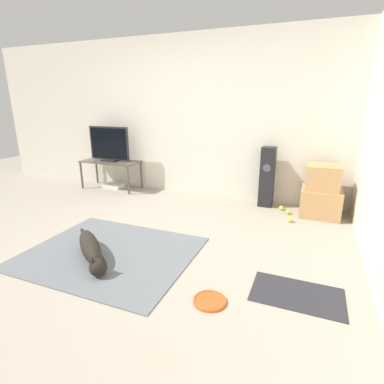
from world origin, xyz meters
name	(u,v)px	position (x,y,z in m)	size (l,w,h in m)	color
ground_plane	(116,241)	(0.00, 0.00, 0.00)	(12.00, 12.00, 0.00)	#9E9384
wall_back	(187,118)	(0.00, 2.10, 1.27)	(8.00, 0.06, 2.55)	silver
area_rug	(110,253)	(0.12, -0.27, 0.01)	(1.71, 1.42, 0.01)	slate
dog	(91,249)	(0.02, -0.44, 0.11)	(0.87, 0.76, 0.21)	black
frisbee	(210,301)	(1.35, -0.64, 0.01)	(0.27, 0.27, 0.03)	#DB511E
cardboard_box_lower	(320,202)	(2.16, 1.74, 0.19)	(0.52, 0.48, 0.38)	tan
cardboard_box_upper	(323,177)	(2.15, 1.73, 0.55)	(0.43, 0.40, 0.33)	tan
floor_speaker	(267,177)	(1.39, 1.88, 0.45)	(0.20, 0.21, 0.90)	black
tv_stand	(111,164)	(-1.37, 1.79, 0.45)	(1.06, 0.48, 0.51)	brown
tv	(109,144)	(-1.37, 1.79, 0.80)	(0.79, 0.20, 0.61)	#232326
tennis_ball_by_boxes	(288,212)	(1.75, 1.62, 0.03)	(0.07, 0.07, 0.07)	#C6E033
tennis_ball_near_speaker	(290,220)	(1.81, 1.33, 0.03)	(0.07, 0.07, 0.07)	#C6E033
tennis_ball_loose_on_carpet	(282,208)	(1.65, 1.76, 0.03)	(0.07, 0.07, 0.07)	#C6E033
game_console	(114,186)	(-1.37, 1.83, 0.04)	(0.35, 0.23, 0.07)	white
door_mat	(297,294)	(1.99, -0.28, 0.00)	(0.74, 0.46, 0.01)	#28282D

